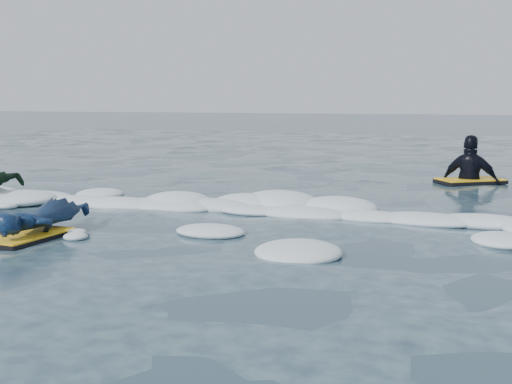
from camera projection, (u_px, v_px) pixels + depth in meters
ground at (105, 229)px, 7.19m from camera, size 120.00×120.00×0.00m
foam_band at (150, 214)px, 8.15m from camera, size 12.00×3.10×0.30m
prone_woman_unit at (42, 220)px, 6.80m from camera, size 0.64×1.45×0.36m
waiting_rider_unit at (470, 184)px, 11.11m from camera, size 1.28×1.15×1.69m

